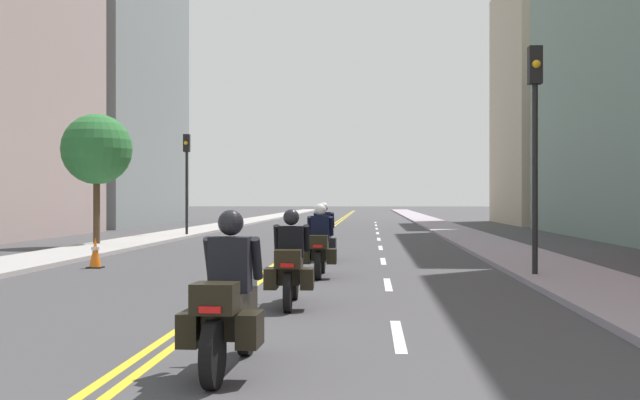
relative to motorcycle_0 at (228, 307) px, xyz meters
name	(u,v)px	position (x,y,z in m)	size (l,w,h in m)	color
ground_plane	(332,226)	(-1.01, 42.28, -0.65)	(264.00, 264.00, 0.00)	#403F42
sidewalk_left	(227,225)	(-7.70, 42.28, -0.59)	(2.39, 144.00, 0.12)	#A5A09D
sidewalk_right	(440,225)	(5.69, 42.28, -0.59)	(2.39, 144.00, 0.12)	#9D8F9A
centreline_yellow_inner	(330,226)	(-1.13, 42.28, -0.65)	(0.12, 132.00, 0.01)	yellow
centreline_yellow_outer	(334,226)	(-0.89, 42.28, -0.65)	(0.12, 132.00, 0.01)	yellow
lane_dashes_white	(380,243)	(1.74, 23.28, -0.65)	(0.14, 56.40, 0.01)	silver
building_left_2	(92,8)	(-17.10, 44.20, 13.77)	(9.04, 17.75, 28.84)	gray
building_right_2	(557,101)	(14.24, 48.14, 7.80)	(7.36, 13.24, 16.92)	#B8A78F
motorcycle_0	(228,307)	(0.00, 0.00, 0.00)	(0.78, 2.21, 1.61)	black
motorcycle_1	(291,266)	(0.13, 4.86, -0.01)	(0.77, 2.16, 1.56)	black
motorcycle_2	(320,248)	(0.28, 9.72, -0.01)	(0.76, 2.15, 1.62)	black
motorcycle_3	(323,237)	(0.08, 14.50, 0.00)	(0.78, 2.20, 1.62)	black
traffic_cone_0	(95,253)	(-5.44, 11.66, -0.28)	(0.37, 0.37, 0.76)	black
traffic_light_near	(535,119)	(4.89, 9.46, 2.76)	(0.28, 0.38, 4.97)	black
traffic_light_far	(187,166)	(-6.91, 27.86, 2.55)	(0.28, 0.38, 4.64)	black
street_tree_0	(97,150)	(-8.41, 20.27, 2.83)	(2.53, 2.53, 4.77)	#493623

